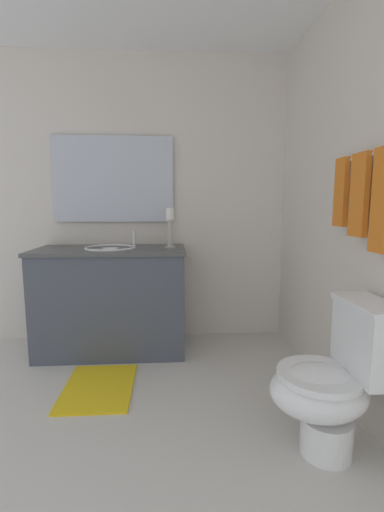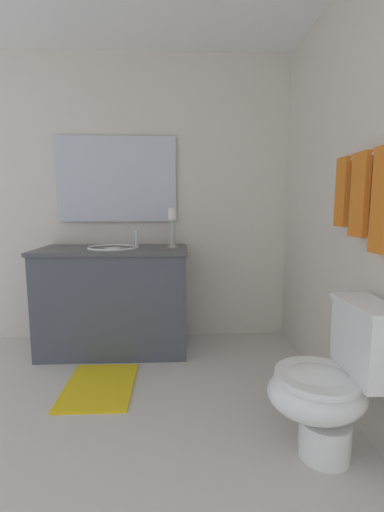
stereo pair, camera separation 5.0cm
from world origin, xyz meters
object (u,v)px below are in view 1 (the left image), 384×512
at_px(towel_bar, 365,157).
at_px(towel_center, 359,195).
at_px(vanity_cabinet, 112,300).
at_px(mirror, 114,179).
at_px(towel_near_vanity, 341,192).
at_px(candle_holder_tall, 170,227).
at_px(bath_mat, 99,387).
at_px(toilet, 333,382).
at_px(towel_near_corner, 381,200).
at_px(sink_basin, 111,253).

relative_size(towel_bar, towel_center, 1.35).
relative_size(vanity_cabinet, mirror, 1.18).
distance_m(mirror, towel_near_vanity, 1.84).
bearing_deg(towel_near_vanity, towel_center, 0.00).
xyz_separation_m(candle_holder_tall, bath_mat, (0.63, -0.48, -1.01)).
height_order(vanity_cabinet, mirror, mirror).
bearing_deg(toilet, towel_near_vanity, 154.92).
bearing_deg(bath_mat, toilet, 60.98).
xyz_separation_m(mirror, toilet, (1.59, 1.23, -1.04)).
height_order(towel_center, towel_near_corner, same).
xyz_separation_m(towel_center, towel_near_corner, (0.19, 0.00, -0.03)).
relative_size(towel_near_corner, bath_mat, 0.80).
height_order(mirror, candle_holder_tall, mirror).
bearing_deg(towel_near_corner, toilet, -74.25).
bearing_deg(towel_bar, bath_mat, -106.66).
height_order(mirror, bath_mat, mirror).
relative_size(candle_holder_tall, towel_center, 0.76).
relative_size(candle_holder_tall, toilet, 0.42).
distance_m(vanity_cabinet, sink_basin, 0.38).
distance_m(towel_bar, towel_near_corner, 0.29).
xyz_separation_m(towel_near_corner, bath_mat, (-0.62, -1.43, -1.20)).
relative_size(vanity_cabinet, candle_holder_tall, 3.76).
height_order(mirror, towel_center, mirror).
bearing_deg(bath_mat, towel_near_vanity, 80.31).
bearing_deg(mirror, towel_near_corner, 43.13).
bearing_deg(mirror, sink_basin, 0.20).
relative_size(sink_basin, toilet, 0.54).
bearing_deg(vanity_cabinet, towel_near_vanity, 58.72).
relative_size(mirror, towel_near_corner, 2.12).
height_order(towel_bar, towel_center, towel_center).
relative_size(towel_bar, towel_near_vanity, 1.50).
distance_m(vanity_cabinet, toilet, 1.79).
bearing_deg(towel_center, toilet, -39.58).
bearing_deg(toilet, towel_bar, 138.02).
bearing_deg(mirror, toilet, 37.74).
bearing_deg(towel_bar, mirror, -132.73).
xyz_separation_m(towel_center, bath_mat, (-0.43, -1.43, -1.23)).
distance_m(vanity_cabinet, bath_mat, 0.75).
bearing_deg(toilet, candle_holder_tall, -150.23).
bearing_deg(towel_bar, towel_near_vanity, -174.57).
bearing_deg(towel_center, sink_basin, -126.51).
relative_size(vanity_cabinet, towel_center, 2.84).
bearing_deg(towel_near_corner, candle_holder_tall, -142.72).
xyz_separation_m(sink_basin, mirror, (-0.28, -0.00, 0.60)).
bearing_deg(towel_bar, towel_near_corner, -5.43).
distance_m(toilet, bath_mat, 1.45).
xyz_separation_m(vanity_cabinet, toilet, (1.31, 1.23, -0.06)).
height_order(towel_bar, towel_near_vanity, towel_near_vanity).
height_order(vanity_cabinet, bath_mat, vanity_cabinet).
relative_size(toilet, towel_center, 1.78).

